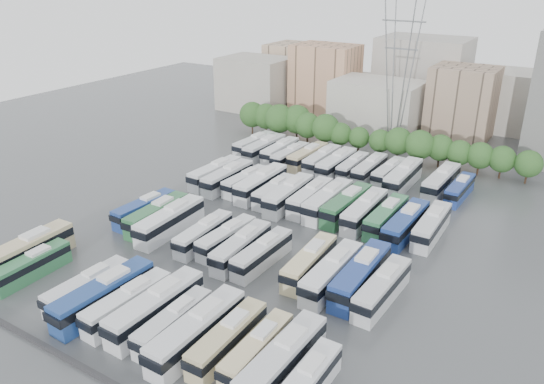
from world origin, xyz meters
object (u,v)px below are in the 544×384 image
Objects in this scene: bus_r2_s10 at (364,211)px; bus_r2_s6 at (289,195)px; bus_r2_s1 at (215,173)px; bus_r1_s7 at (241,247)px; bus_r2_s13 at (432,226)px; bus_r1_s5 at (204,234)px; bus_r0_s10 at (228,339)px; bus_r2_s7 at (310,197)px; bus_r1_s2 at (157,215)px; bus_r2_s3 at (245,181)px; bus_r0_s5 at (104,295)px; bus_r3_s7 at (353,166)px; bus_r0_s12 at (282,361)px; bus_r3_s0 at (254,144)px; bus_r3_s8 at (369,169)px; bus_r1_s10 at (309,262)px; bus_r3_s9 at (389,172)px; bus_r0_s8 at (174,322)px; bus_r2_s11 at (386,217)px; bus_r0_s9 at (197,331)px; bus_r2_s9 at (347,205)px; bus_r1_s13 at (382,288)px; bus_r3_s12 at (441,182)px; bus_r3_s2 at (280,151)px; bus_r0_s1 at (31,266)px; bus_r2_s2 at (228,177)px; bus_r2_s8 at (328,201)px; bus_r0_s11 at (257,350)px; bus_r1_s12 at (361,275)px; bus_r1_s3 at (170,221)px; bus_r2_s12 at (406,224)px; electricity_pylon at (400,61)px; bus_r3_s5 at (322,160)px; bus_r0_s0 at (26,252)px; bus_r0_s7 at (156,307)px; bus_r1_s1 at (145,209)px; bus_r3_s3 at (290,156)px; bus_r1_s11 at (332,273)px; bus_r3_s10 at (403,177)px; bus_r2_s4 at (261,183)px; bus_r3_s13 at (460,189)px; bus_r1_s6 at (226,237)px; bus_r3_s6 at (336,164)px; bus_r0_s6 at (128,303)px.

bus_r2_s6 is at bearing -176.74° from bus_r2_s10.
bus_r2_s6 reaches higher than bus_r2_s1.
bus_r1_s7 is 28.15m from bus_r2_s13.
bus_r1_s7 reaches higher than bus_r1_s5.
bus_r2_s7 is at bearing 104.19° from bus_r0_s10.
bus_r1_s2 is 19.08m from bus_r2_s3.
bus_r0_s5 reaches higher than bus_r3_s7.
bus_r0_s12 is at bearing -42.88° from bus_r2_s1.
bus_r2_s6 is 27.95m from bus_r3_s0.
bus_r1_s10 is at bearing -79.83° from bus_r3_s8.
bus_r2_s7 reaches higher than bus_r3_s9.
bus_r2_s11 is at bearing 73.41° from bus_r0_s8.
bus_r0_s9 is 42.31m from bus_r2_s3.
bus_r2_s3 is at bearing -178.63° from bus_r2_s9.
bus_r3_s12 is at bearing 97.36° from bus_r1_s13.
bus_r1_s2 is 1.04× the size of bus_r3_s2.
bus_r0_s1 is 37.51m from bus_r2_s2.
bus_r2_s8 is (16.52, -0.48, 0.33)m from bus_r2_s3.
bus_r2_s6 is (-16.56, 34.30, 0.35)m from bus_r0_s11.
bus_r2_s6 is (-19.98, 16.60, -0.06)m from bus_r1_s12.
bus_r0_s8 is 27.04m from bus_r1_s2.
bus_r1_s3 is 1.02× the size of bus_r2_s12.
bus_r1_s5 is 21.33m from bus_r2_s2.
electricity_pylon is 2.62× the size of bus_r2_s10.
bus_r2_s11 is at bearing 64.00° from bus_r0_s5.
bus_r1_s12 is at bearing -56.88° from bus_r3_s5.
bus_r0_s7 is (23.09, 0.03, -0.06)m from bus_r0_s0.
bus_r3_s3 is at bearing 81.42° from bus_r1_s1.
bus_r2_s9 is at bearing 172.73° from bus_r2_s12.
bus_r2_s13 is 40.27m from bus_r3_s2.
bus_r1_s11 is 0.95× the size of bus_r3_s10.
bus_r2_s11 is (13.17, 35.72, -0.14)m from bus_r0_s7.
electricity_pylon is 2.74× the size of bus_r2_s7.
bus_r1_s13 is 1.02× the size of bus_r3_s2.
bus_r2_s7 is (-0.28, -37.49, -16.77)m from electricity_pylon.
bus_r0_s1 is 29.85m from bus_r0_s10.
bus_r1_s1 is at bearing -119.98° from bus_r2_s4.
bus_r2_s11 is 0.91× the size of bus_r3_s10.
bus_r3_s12 reaches higher than bus_r2_s2.
bus_r1_s13 is (26.67, 0.25, 0.11)m from bus_r1_s5.
bus_r3_s13 is at bearing -2.41° from bus_r3_s7.
bus_r2_s1 is (-26.45, 37.16, -0.13)m from bus_r0_s9.
bus_r2_s12 reaches higher than bus_r3_s3.
bus_r2_s4 reaches higher than bus_r1_s6.
bus_r1_s12 reaches higher than bus_r0_s1.
bus_r1_s3 reaches higher than bus_r1_s6.
bus_r1_s12 is 1.06× the size of bus_r3_s6.
electricity_pylon is at bearing 71.05° from bus_r1_s2.
bus_r1_s3 is (-9.88, 17.93, 0.23)m from bus_r0_s6.
bus_r0_s10 is 0.92× the size of bus_r2_s2.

